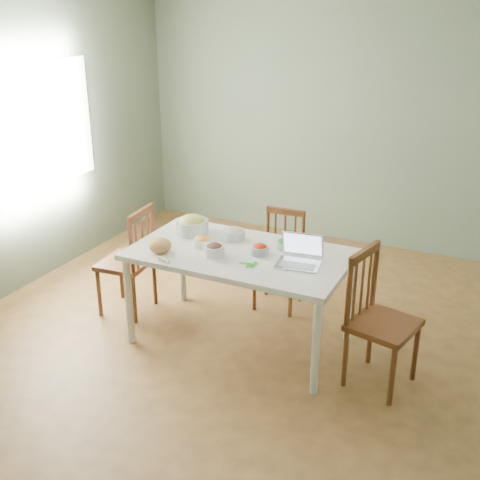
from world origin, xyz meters
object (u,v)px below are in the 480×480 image
at_px(chair_right, 384,322).
at_px(chair_far, 279,261).
at_px(bowl_squash, 192,224).
at_px(laptop, 299,252).
at_px(chair_left, 125,260).
at_px(bread_boule, 160,245).
at_px(dining_table, 240,297).

bearing_deg(chair_right, chair_far, 68.03).
xyz_separation_m(bowl_squash, laptop, (1.04, -0.23, 0.03)).
height_order(chair_left, bread_boule, chair_left).
bearing_deg(laptop, chair_right, -11.62).
xyz_separation_m(chair_left, chair_right, (2.32, -0.12, 0.02)).
bearing_deg(bowl_squash, chair_right, -9.27).
relative_size(bread_boule, laptop, 0.55).
distance_m(chair_far, bread_boule, 1.22).
relative_size(dining_table, chair_left, 1.73).
bearing_deg(laptop, chair_left, 169.52).
bearing_deg(chair_far, chair_right, -38.48).
bearing_deg(dining_table, laptop, -5.06).
bearing_deg(bread_boule, laptop, 12.42).
bearing_deg(bowl_squash, laptop, -12.72).
height_order(chair_far, chair_left, chair_left).
relative_size(chair_left, bread_boule, 5.60).
distance_m(chair_right, bread_boule, 1.78).
xyz_separation_m(chair_far, chair_right, (1.13, -0.79, 0.07)).
bearing_deg(laptop, chair_far, 113.53).
bearing_deg(chair_right, chair_left, 99.90).
bearing_deg(chair_left, dining_table, 83.18).
xyz_separation_m(chair_far, chair_left, (-1.19, -0.67, 0.05)).
height_order(dining_table, chair_far, chair_far).
height_order(bread_boule, bowl_squash, bowl_squash).
xyz_separation_m(bread_boule, bowl_squash, (0.02, 0.47, 0.02)).
height_order(chair_left, bowl_squash, chair_left).
xyz_separation_m(dining_table, chair_right, (1.18, -0.09, 0.11)).
bearing_deg(bread_boule, chair_far, 58.16).
height_order(chair_left, chair_right, chair_right).
height_order(bowl_squash, laptop, laptop).
relative_size(chair_right, laptop, 3.21).
height_order(chair_far, bowl_squash, bowl_squash).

